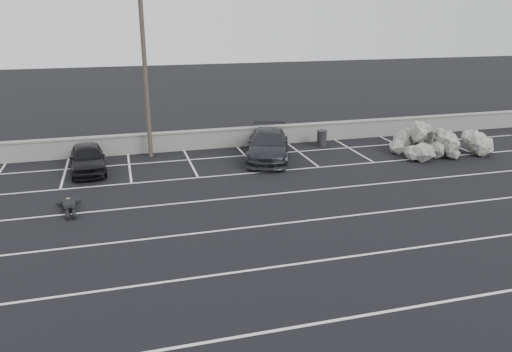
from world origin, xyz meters
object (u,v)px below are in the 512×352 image
object	(u,v)px
trash_bin	(322,138)
person	(69,202)
riprap_pile	(442,144)
car_right	(268,145)
utility_pole	(145,73)
car_left	(87,158)

from	to	relation	value
trash_bin	person	world-z (taller)	trash_bin
riprap_pile	person	bearing A→B (deg)	-171.12
car_right	utility_pole	distance (m)	7.18
trash_bin	car_right	bearing A→B (deg)	-156.62
car_right	trash_bin	size ratio (longest dim) A/B	5.58
utility_pole	riprap_pile	bearing A→B (deg)	-13.55
utility_pole	riprap_pile	xyz separation A→B (m)	(15.10, -3.64, -3.86)
riprap_pile	utility_pole	bearing A→B (deg)	166.45
riprap_pile	person	distance (m)	18.94
trash_bin	person	size ratio (longest dim) A/B	0.35
riprap_pile	person	xyz separation A→B (m)	(-18.72, -2.92, -0.26)
car_right	riprap_pile	xyz separation A→B (m)	(9.27, -1.55, -0.23)
car_left	car_right	bearing A→B (deg)	-5.51
car_right	riprap_pile	size ratio (longest dim) A/B	0.95
trash_bin	riprap_pile	world-z (taller)	riprap_pile
car_left	utility_pole	xyz separation A→B (m)	(3.07, 1.85, 3.71)
car_right	utility_pole	bearing A→B (deg)	178.87
trash_bin	car_left	bearing A→B (deg)	-173.88
car_left	utility_pole	world-z (taller)	utility_pole
car_right	person	distance (m)	10.46
car_right	person	bearing A→B (deg)	-136.07
car_left	utility_pole	distance (m)	5.16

